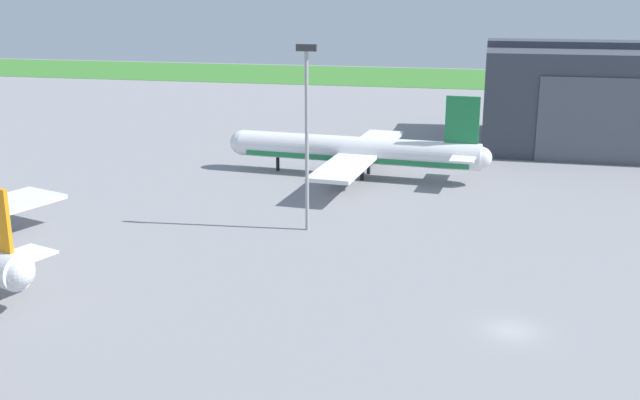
# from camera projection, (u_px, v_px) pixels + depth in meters

# --- Properties ---
(ground_plane) EXTENTS (440.00, 440.00, 0.00)m
(ground_plane) POSITION_uv_depth(u_px,v_px,m) (511.00, 331.00, 65.12)
(ground_plane) COLOR gray
(grass_field_strip) EXTENTS (440.00, 56.00, 0.08)m
(grass_field_strip) POSITION_uv_depth(u_px,v_px,m) (499.00, 79.00, 242.83)
(grass_field_strip) COLOR #3A792E
(grass_field_strip) RESTS_ON ground_plane
(airliner_far_left) EXTENTS (41.66, 37.67, 13.24)m
(airliner_far_left) POSITION_uv_depth(u_px,v_px,m) (356.00, 151.00, 117.11)
(airliner_far_left) COLOR white
(airliner_far_left) RESTS_ON ground_plane
(apron_light_mast) EXTENTS (2.40, 0.50, 22.29)m
(apron_light_mast) POSITION_uv_depth(u_px,v_px,m) (307.00, 126.00, 88.80)
(apron_light_mast) COLOR #99999E
(apron_light_mast) RESTS_ON ground_plane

